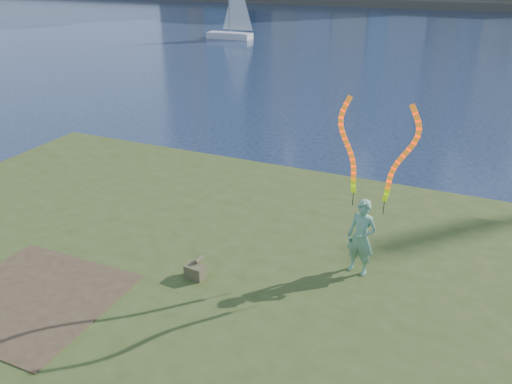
% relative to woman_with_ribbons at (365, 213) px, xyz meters
% --- Properties ---
extents(ground, '(320.00, 320.00, 0.00)m').
position_rel_woman_with_ribbons_xyz_m(ground, '(-3.51, -0.33, -2.20)').
color(ground, '#18243C').
rests_on(ground, ground).
extents(grassy_knoll, '(20.00, 18.00, 0.80)m').
position_rel_woman_with_ribbons_xyz_m(grassy_knoll, '(-3.51, -2.63, -1.86)').
color(grassy_knoll, '#3A4A1A').
rests_on(grassy_knoll, ground).
extents(dirt_patch, '(3.20, 3.00, 0.02)m').
position_rel_woman_with_ribbons_xyz_m(dirt_patch, '(-5.71, -3.53, -1.39)').
color(dirt_patch, '#47331E').
rests_on(dirt_patch, grassy_knoll).
extents(woman_with_ribbons, '(2.03, 0.61, 4.06)m').
position_rel_woman_with_ribbons_xyz_m(woman_with_ribbons, '(0.00, 0.00, 0.00)').
color(woman_with_ribbons, '#19763C').
rests_on(woman_with_ribbons, grassy_knoll).
extents(canvas_bag, '(0.42, 0.47, 0.38)m').
position_rel_woman_with_ribbons_xyz_m(canvas_bag, '(-3.11, -1.60, -1.25)').
color(canvas_bag, '#464325').
rests_on(canvas_bag, grassy_knoll).
extents(sailboat, '(4.64, 1.46, 7.02)m').
position_rel_woman_with_ribbons_xyz_m(sailboat, '(-20.32, 35.15, -0.99)').
color(sailboat, silver).
rests_on(sailboat, ground).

